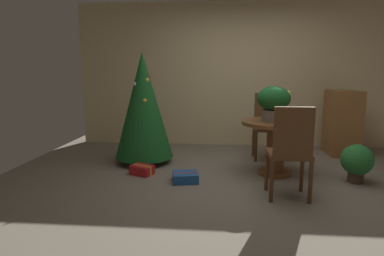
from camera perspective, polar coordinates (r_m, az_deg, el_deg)
The scene contains 11 objects.
ground_plane at distance 4.06m, azimuth 10.36°, elevation -9.73°, with size 6.60×6.60×0.00m, color #756B5B.
back_wall_panel at distance 6.02m, azimuth 8.75°, elevation 9.27°, with size 6.00×0.10×2.60m, color beige.
round_dining_table at distance 4.38m, azimuth 14.68°, elevation -1.91°, with size 0.90×0.90×0.72m.
flower_vase at distance 4.26m, azimuth 14.31°, elevation 4.60°, with size 0.42×0.42×0.46m.
wooden_chair_far at distance 5.17m, azimuth 13.18°, elevation 0.97°, with size 0.42×0.39×1.03m.
wooden_chair_near at distance 3.53m, azimuth 17.11°, elevation -3.44°, with size 0.44×0.39×1.01m.
holiday_tree at distance 4.81m, azimuth -8.64°, elevation 4.01°, with size 0.86×0.86×1.65m.
gift_box_red at distance 4.38m, azimuth -8.87°, elevation -7.37°, with size 0.34×0.30×0.12m.
gift_box_blue at distance 4.06m, azimuth -1.21°, elevation -8.71°, with size 0.36×0.34×0.11m.
wooden_cabinet at distance 5.85m, azimuth 25.11°, elevation 0.86°, with size 0.47×0.61×1.06m.
potted_plant at distance 4.46m, azimuth 27.26°, elevation -5.25°, with size 0.38×0.38×0.48m.
Camera 1 is at (-0.40, -3.81, 1.35)m, focal length 30.02 mm.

